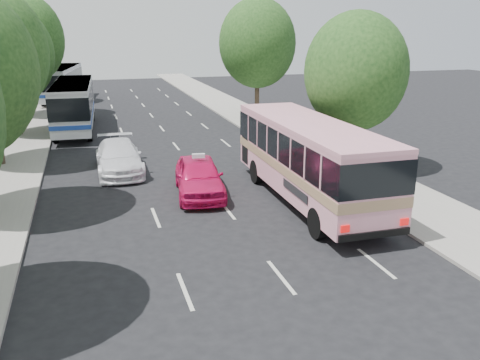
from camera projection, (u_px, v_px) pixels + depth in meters
name	position (u px, v px, depth m)	size (l,w,h in m)	color
ground	(230.00, 254.00, 16.65)	(120.00, 120.00, 0.00)	black
sidewalk_left	(19.00, 141.00, 32.60)	(4.00, 90.00, 0.15)	#9E998E
sidewalk_right	(268.00, 127.00, 37.31)	(4.00, 90.00, 0.12)	#9E998E
tree_left_d	(11.00, 51.00, 32.76)	(5.52, 5.52, 8.60)	#38281E
tree_left_e	(24.00, 36.00, 39.89)	(6.30, 6.30, 9.82)	#38281E
tree_left_f	(31.00, 39.00, 47.28)	(5.88, 5.88, 9.16)	#38281E
tree_right_near	(358.00, 68.00, 24.85)	(5.10, 5.10, 7.95)	#38281E
tree_right_far	(259.00, 40.00, 39.32)	(6.00, 6.00, 9.35)	#38281E
pink_bus	(309.00, 153.00, 20.94)	(2.83, 10.80, 3.44)	pink
pink_taxi	(199.00, 176.00, 22.25)	(1.99, 4.95, 1.69)	#D71256
white_pickup	(119.00, 157.00, 25.75)	(2.21, 5.43, 1.58)	white
tour_coach_front	(74.00, 102.00, 35.85)	(2.92, 11.48, 3.41)	silver
tour_coach_rear	(62.00, 81.00, 49.89)	(3.96, 11.52, 3.38)	silver
taxi_roof_sign	(199.00, 156.00, 21.98)	(0.55, 0.18, 0.18)	silver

